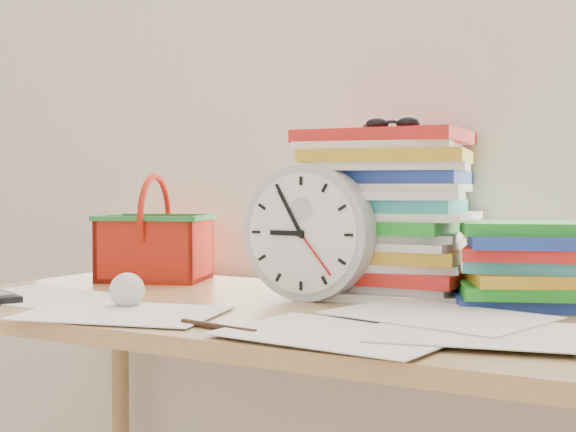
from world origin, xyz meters
The scene contains 10 objects.
curtain centered at (0.00, 1.98, 1.30)m, with size 2.40×0.01×2.50m, color white.
desk centered at (0.00, 1.60, 0.68)m, with size 1.40×0.70×0.75m.
paper_stack centered at (0.12, 1.83, 0.92)m, with size 0.35×0.28×0.33m, color white, non-canonical shape.
clock centered at (0.02, 1.68, 0.88)m, with size 0.26×0.26×0.05m, color #B4B7BC.
sunglasses centered at (0.13, 1.83, 1.10)m, with size 0.13×0.11×0.03m, color black, non-canonical shape.
book_stack centered at (0.41, 1.78, 0.83)m, with size 0.26×0.20×0.16m, color white, non-canonical shape.
basket centered at (-0.45, 1.80, 0.87)m, with size 0.24×0.19×0.24m, color red, non-canonical shape.
crumpled_ball centered at (-0.22, 1.44, 0.78)m, with size 0.06×0.06×0.06m, color white.
pen centered at (0.05, 1.33, 0.76)m, with size 0.01×0.01×0.15m, color black.
scattered_papers centered at (0.00, 1.60, 0.76)m, with size 1.26×0.42×0.02m, color white, non-canonical shape.
Camera 1 is at (0.74, 0.32, 0.97)m, focal length 50.00 mm.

